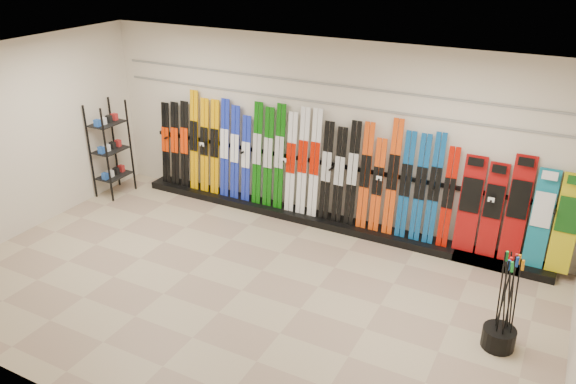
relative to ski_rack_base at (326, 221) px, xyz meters
The scene contains 12 objects.
floor 2.29m from the ski_rack_base, 95.64° to the right, with size 8.00×8.00×0.00m, color tan.
back_wall 1.47m from the ski_rack_base, 135.64° to the left, with size 8.00×8.00×0.00m, color beige.
left_wall 5.01m from the ski_rack_base, 151.65° to the right, with size 5.00×5.00×0.00m, color beige.
ceiling 3.73m from the ski_rack_base, 95.64° to the right, with size 8.00×8.00×0.00m, color silver.
ski_rack_base is the anchor object (origin of this frame).
skis 1.12m from the ski_rack_base, behind, with size 5.37×0.21×1.82m.
snowboards 2.97m from the ski_rack_base, ahead, with size 1.59×0.24×1.56m.
accessory_rack 4.11m from the ski_rack_base, behind, with size 0.40×0.60×1.73m, color black.
pole_bin 3.56m from the ski_rack_base, 31.61° to the right, with size 0.38×0.38×0.25m, color black.
ski_poles 3.59m from the ski_rack_base, 31.14° to the right, with size 0.24×0.28×1.18m.
slatwall_rail_0 1.96m from the ski_rack_base, 138.37° to the left, with size 7.60×0.02×0.03m, color gray.
slatwall_rail_1 2.26m from the ski_rack_base, 138.37° to the left, with size 7.60×0.02×0.03m, color gray.
Camera 1 is at (3.50, -5.34, 4.38)m, focal length 35.00 mm.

